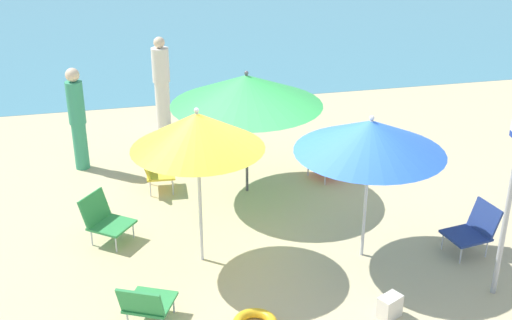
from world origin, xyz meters
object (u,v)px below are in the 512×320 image
object	(u,v)px
person_a	(162,84)
beach_chair_c	(331,157)
umbrella_blue	(370,136)
umbrella_yellow	(197,131)
beach_chair_b	(153,168)
beach_chair_e	(104,218)
beach_chair_d	(474,228)
person_b	(77,118)
beach_bag	(390,307)
beach_chair_a	(146,303)
umbrella_green	(247,90)

from	to	relation	value
person_a	beach_chair_c	bearing A→B (deg)	-2.82
umbrella_blue	person_a	distance (m)	5.26
umbrella_yellow	beach_chair_c	world-z (taller)	umbrella_yellow
beach_chair_b	person_a	bearing A→B (deg)	84.18
umbrella_yellow	beach_chair_c	size ratio (longest dim) A/B	2.88
beach_chair_e	beach_chair_d	bearing A→B (deg)	21.43
person_a	beach_chair_d	bearing A→B (deg)	-11.92
person_b	beach_bag	size ratio (longest dim) A/B	6.37
beach_chair_e	beach_bag	world-z (taller)	beach_chair_e
beach_chair_b	person_a	world-z (taller)	person_a
umbrella_blue	umbrella_yellow	bearing A→B (deg)	170.43
umbrella_yellow	beach_chair_b	world-z (taller)	umbrella_yellow
beach_chair_a	beach_bag	distance (m)	2.58
beach_chair_b	beach_chair_e	world-z (taller)	beach_chair_b
beach_chair_b	beach_chair_e	bearing A→B (deg)	-116.07
beach_chair_c	umbrella_green	bearing A→B (deg)	-13.27
umbrella_blue	beach_chair_e	xyz separation A→B (m)	(-3.10, 1.07, -1.27)
beach_chair_a	person_b	distance (m)	4.34
beach_chair_a	person_b	size ratio (longest dim) A/B	0.42
beach_chair_c	person_a	bearing A→B (deg)	-69.83
umbrella_blue	beach_chair_e	world-z (taller)	umbrella_blue
beach_chair_b	beach_bag	bearing A→B (deg)	-55.39
umbrella_yellow	person_b	xyz separation A→B (m)	(-1.47, 3.09, -0.85)
umbrella_green	person_a	bearing A→B (deg)	109.28
beach_chair_a	beach_chair_c	size ratio (longest dim) A/B	1.01
umbrella_blue	beach_bag	world-z (taller)	umbrella_blue
umbrella_yellow	person_a	distance (m)	4.56
umbrella_green	beach_chair_d	bearing A→B (deg)	-43.62
beach_chair_a	beach_chair_e	world-z (taller)	beach_chair_e
umbrella_green	umbrella_blue	bearing A→B (deg)	-63.43
beach_chair_c	beach_chair_d	size ratio (longest dim) A/B	1.07
beach_chair_b	beach_chair_e	distance (m)	1.49
beach_chair_e	beach_bag	xyz separation A→B (m)	(2.94, -2.30, -0.19)
umbrella_blue	person_b	world-z (taller)	umbrella_blue
beach_chair_b	beach_chair_a	bearing A→B (deg)	-92.82
umbrella_blue	beach_bag	xyz separation A→B (m)	(-0.16, -1.24, -1.46)
umbrella_green	person_b	xyz separation A→B (m)	(-2.40, 1.38, -0.71)
umbrella_blue	beach_bag	bearing A→B (deg)	-97.51
umbrella_blue	person_a	bearing A→B (deg)	112.48
beach_chair_d	person_b	xyz separation A→B (m)	(-4.79, 3.65, 0.53)
beach_chair_b	beach_chair_c	world-z (taller)	beach_chair_b
umbrella_blue	beach_chair_e	size ratio (longest dim) A/B	2.54
beach_bag	beach_chair_d	bearing A→B (deg)	33.28
person_a	person_b	distance (m)	2.00
umbrella_yellow	person_a	size ratio (longest dim) A/B	1.15
beach_chair_c	beach_chair_a	bearing A→B (deg)	22.75
umbrella_blue	person_a	xyz separation A→B (m)	(-1.99, 4.81, -0.72)
beach_chair_c	person_a	world-z (taller)	person_a
person_a	beach_chair_b	bearing A→B (deg)	-54.48
umbrella_green	person_a	size ratio (longest dim) A/B	1.25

